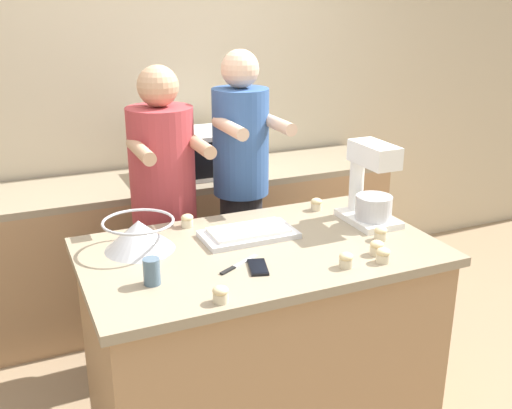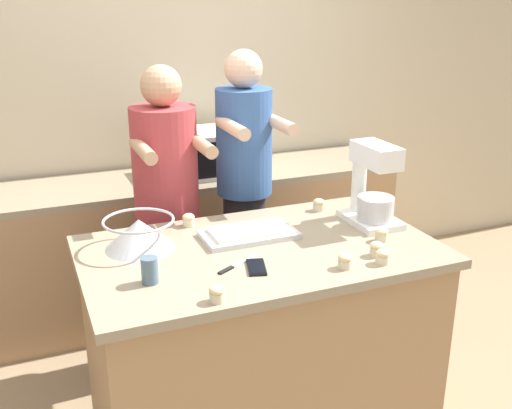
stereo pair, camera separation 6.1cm
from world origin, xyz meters
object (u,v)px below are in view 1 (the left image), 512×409
object	(u,v)px
cell_phone	(258,267)
knife	(237,266)
cupcake_2	(381,233)
cupcake_1	(187,220)
stand_mixer	(370,188)
cupcake_0	(377,247)
person_right	(241,198)
cupcake_4	(383,255)
person_left	(165,216)
baking_tray	(248,233)
cupcake_6	(316,204)
cupcake_3	(346,260)
microwave_oven	(201,153)
cupcake_5	(221,294)
drinking_glass	(152,271)
mixing_bowl	(139,234)

from	to	relation	value
cell_phone	knife	world-z (taller)	cell_phone
knife	cupcake_2	xyz separation A→B (m)	(0.68, -0.00, 0.03)
knife	cupcake_1	bearing A→B (deg)	95.51
cell_phone	cupcake_1	xyz separation A→B (m)	(-0.12, 0.54, 0.03)
stand_mixer	cupcake_0	world-z (taller)	stand_mixer
person_right	cupcake_4	world-z (taller)	person_right
person_left	baking_tray	size ratio (longest dim) A/B	3.89
cupcake_4	cupcake_6	distance (m)	0.66
baking_tray	cupcake_6	size ratio (longest dim) A/B	6.80
cupcake_3	cupcake_6	bearing A→B (deg)	70.84
cupcake_6	cupcake_1	bearing A→B (deg)	176.45
cupcake_0	cupcake_3	xyz separation A→B (m)	(-0.18, -0.05, 0.00)
microwave_oven	knife	size ratio (longest dim) A/B	2.24
person_left	stand_mixer	distance (m)	1.07
person_right	cupcake_5	size ratio (longest dim) A/B	27.42
knife	person_right	bearing A→B (deg)	66.41
stand_mixer	drinking_glass	xyz separation A→B (m)	(-1.10, -0.22, -0.12)
person_left	cupcake_4	size ratio (longest dim) A/B	26.47
person_left	person_right	distance (m)	0.43
cell_phone	drinking_glass	distance (m)	0.42
cupcake_1	cupcake_4	xyz separation A→B (m)	(0.60, -0.69, 0.00)
person_left	cupcake_2	distance (m)	1.13
baking_tray	cupcake_4	size ratio (longest dim) A/B	6.80
stand_mixer	cupcake_6	size ratio (longest dim) A/B	6.23
knife	person_left	bearing A→B (deg)	94.08
cupcake_1	cupcake_2	xyz separation A→B (m)	(0.73, -0.49, 0.00)
person_right	drinking_glass	xyz separation A→B (m)	(-0.71, -0.86, 0.08)
drinking_glass	knife	bearing A→B (deg)	2.16
mixing_bowl	drinking_glass	size ratio (longest dim) A/B	2.97
person_left	cupcake_1	bearing A→B (deg)	-87.93
mixing_bowl	cupcake_5	world-z (taller)	mixing_bowl
baking_tray	person_left	bearing A→B (deg)	110.79
cupcake_1	drinking_glass	bearing A→B (deg)	-120.32
cupcake_0	cupcake_2	distance (m)	0.16
person_right	cupcake_0	distance (m)	0.99
cupcake_4	cupcake_1	bearing A→B (deg)	130.97
person_right	person_left	bearing A→B (deg)	179.90
knife	cupcake_4	xyz separation A→B (m)	(0.55, -0.20, 0.03)
mixing_bowl	cupcake_0	world-z (taller)	mixing_bowl
person_left	cupcake_4	distance (m)	1.22
stand_mixer	baking_tray	world-z (taller)	stand_mixer
microwave_oven	drinking_glass	world-z (taller)	microwave_oven
cupcake_4	person_right	bearing A→B (deg)	100.04
baking_tray	cupcake_1	bearing A→B (deg)	132.03
knife	microwave_oven	bearing A→B (deg)	76.59
mixing_bowl	baking_tray	size ratio (longest dim) A/B	0.72
mixing_bowl	cupcake_1	xyz separation A→B (m)	(0.26, 0.17, -0.04)
microwave_oven	cupcake_3	size ratio (longest dim) A/B	7.30
cupcake_1	cupcake_2	world-z (taller)	same
microwave_oven	cupcake_2	size ratio (longest dim) A/B	7.30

